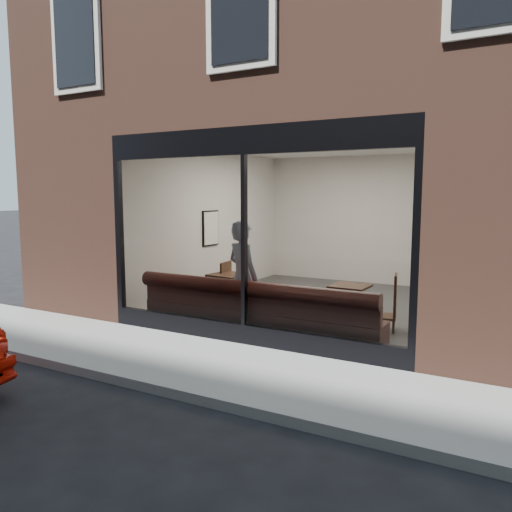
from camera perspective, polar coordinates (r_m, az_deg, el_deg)
The scene contains 21 objects.
ground at distance 6.03m, azimuth -11.46°, elevation -14.83°, with size 120.00×120.00×0.00m, color black.
sidewalk_near at distance 6.77m, azimuth -5.88°, elevation -12.19°, with size 40.00×2.00×0.01m, color gray.
kerb_near at distance 5.97m, azimuth -11.79°, elevation -14.44°, with size 40.00×0.10×0.12m, color gray.
host_building_pier_left at distance 14.32m, azimuth -2.42°, elevation 4.51°, with size 2.50×12.00×3.20m, color brown.
host_building_backfill at distance 15.69m, azimuth 15.30°, elevation 4.49°, with size 5.00×6.00×3.20m, color brown.
cafe_floor at distance 10.19m, azimuth 7.05°, elevation -5.55°, with size 6.00×6.00×0.00m, color #2D2D30.
cafe_ceiling at distance 9.99m, azimuth 7.33°, elevation 12.49°, with size 6.00×6.00×0.00m, color white.
cafe_wall_back at distance 12.79m, azimuth 12.14°, elevation 4.06°, with size 5.00×5.00×0.00m, color silver.
cafe_wall_left at distance 11.12m, azimuth -4.85°, elevation 3.76°, with size 6.00×6.00×0.00m, color silver.
cafe_wall_right at distance 9.34m, azimuth 21.55°, elevation 2.67°, with size 6.00×6.00×0.00m, color silver.
storefront_kick at distance 7.57m, azimuth -1.32°, elevation -8.92°, with size 5.00×0.10×0.30m, color black.
storefront_header at distance 7.32m, azimuth -1.39°, elevation 13.06°, with size 5.00×0.10×0.40m, color black.
storefront_mullion at distance 7.31m, azimuth -1.36°, elevation 1.69°, with size 0.06×0.10×2.50m, color black.
storefront_glass at distance 7.29m, azimuth -1.47°, elevation 1.67°, with size 4.80×4.80×0.00m, color white.
banquette at distance 7.89m, azimuth 0.14°, elevation -7.70°, with size 4.00×0.55×0.45m, color #331214.
person at distance 8.12m, azimuth -1.52°, elevation -2.34°, with size 0.66×0.43×1.82m, color #8DA4BF.
cafe_table_left at distance 9.32m, azimuth -3.17°, elevation -2.18°, with size 0.62×0.62×0.04m, color #331D13.
cafe_table_right at distance 8.32m, azimuth 10.71°, elevation -3.42°, with size 0.59×0.59×0.04m, color #331D13.
cafe_chair_left at distance 9.77m, azimuth -4.46°, elevation -4.74°, with size 0.46×0.46×0.04m, color #331D13.
cafe_chair_right at distance 8.51m, azimuth 14.26°, elevation -6.71°, with size 0.42×0.42×0.04m, color #331D13.
wall_poster at distance 10.97m, azimuth -5.15°, elevation 3.19°, with size 0.02×0.53×0.71m, color white.
Camera 1 is at (3.65, -4.25, 2.23)m, focal length 35.00 mm.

